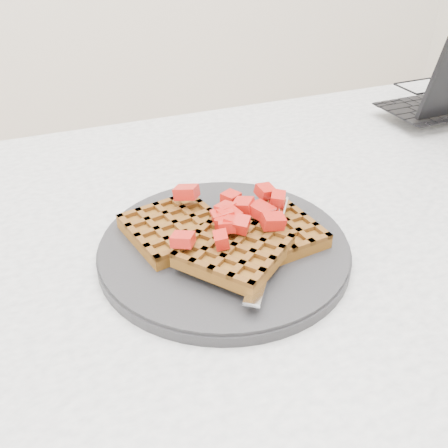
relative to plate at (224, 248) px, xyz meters
The scene contains 5 objects.
table 0.20m from the plate, ahead, with size 1.20×0.80×0.75m.
plate is the anchor object (origin of this frame).
waffles 0.02m from the plate, 87.49° to the right, with size 0.21×0.20×0.03m.
strawberry_pile 0.05m from the plate, 90.00° to the right, with size 0.15×0.15×0.02m, color #980300, non-canonical shape.
fork 0.05m from the plate, 45.24° to the right, with size 0.02×0.18×0.02m, color silver, non-canonical shape.
Camera 1 is at (-0.32, -0.43, 1.09)m, focal length 40.00 mm.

